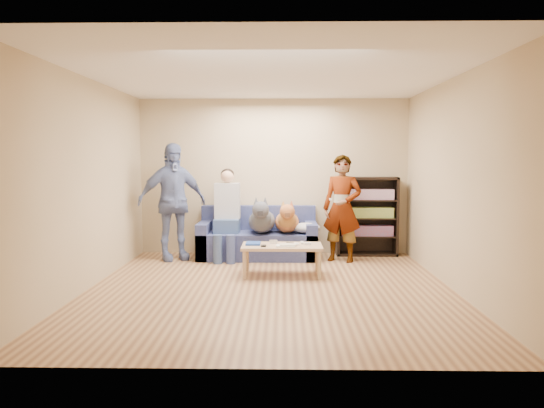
{
  "coord_description": "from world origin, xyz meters",
  "views": [
    {
      "loc": [
        0.16,
        -6.43,
        1.62
      ],
      "look_at": [
        0.0,
        1.2,
        0.95
      ],
      "focal_mm": 35.0,
      "sensor_mm": 36.0,
      "label": 1
    }
  ],
  "objects_px": {
    "notebook_blue": "(253,243)",
    "bookshelf": "(367,214)",
    "camera_silver": "(273,242)",
    "dog_gray": "(262,220)",
    "person_seated": "(227,211)",
    "coffee_table": "(282,248)",
    "person_standing_right": "(342,208)",
    "sofa": "(258,240)",
    "dog_tan": "(287,220)",
    "person_standing_left": "(172,202)"
  },
  "relations": [
    {
      "from": "sofa",
      "to": "dog_tan",
      "type": "bearing_deg",
      "value": -17.81
    },
    {
      "from": "person_standing_left",
      "to": "dog_tan",
      "type": "relative_size",
      "value": 1.61
    },
    {
      "from": "person_standing_left",
      "to": "bookshelf",
      "type": "bearing_deg",
      "value": -19.35
    },
    {
      "from": "person_seated",
      "to": "bookshelf",
      "type": "bearing_deg",
      "value": 8.95
    },
    {
      "from": "person_standing_left",
      "to": "person_standing_right",
      "type": "bearing_deg",
      "value": -29.32
    },
    {
      "from": "person_standing_left",
      "to": "dog_gray",
      "type": "relative_size",
      "value": 1.48
    },
    {
      "from": "coffee_table",
      "to": "bookshelf",
      "type": "height_order",
      "value": "bookshelf"
    },
    {
      "from": "person_standing_right",
      "to": "sofa",
      "type": "relative_size",
      "value": 0.88
    },
    {
      "from": "camera_silver",
      "to": "person_standing_right",
      "type": "bearing_deg",
      "value": 40.31
    },
    {
      "from": "camera_silver",
      "to": "sofa",
      "type": "distance_m",
      "value": 1.24
    },
    {
      "from": "person_seated",
      "to": "dog_gray",
      "type": "distance_m",
      "value": 0.58
    },
    {
      "from": "person_standing_left",
      "to": "person_seated",
      "type": "bearing_deg",
      "value": -20.76
    },
    {
      "from": "bookshelf",
      "to": "dog_tan",
      "type": "bearing_deg",
      "value": -163.73
    },
    {
      "from": "notebook_blue",
      "to": "bookshelf",
      "type": "xyz_separation_m",
      "value": [
        1.8,
        1.5,
        0.25
      ]
    },
    {
      "from": "camera_silver",
      "to": "coffee_table",
      "type": "xyz_separation_m",
      "value": [
        0.12,
        -0.12,
        -0.07
      ]
    },
    {
      "from": "camera_silver",
      "to": "person_seated",
      "type": "distance_m",
      "value": 1.36
    },
    {
      "from": "person_seated",
      "to": "notebook_blue",
      "type": "bearing_deg",
      "value": -66.97
    },
    {
      "from": "person_standing_left",
      "to": "dog_tan",
      "type": "height_order",
      "value": "person_standing_left"
    },
    {
      "from": "person_standing_left",
      "to": "bookshelf",
      "type": "xyz_separation_m",
      "value": [
        3.14,
        0.47,
        -0.25
      ]
    },
    {
      "from": "notebook_blue",
      "to": "dog_tan",
      "type": "bearing_deg",
      "value": 66.75
    },
    {
      "from": "person_seated",
      "to": "dog_gray",
      "type": "xyz_separation_m",
      "value": [
        0.56,
        -0.08,
        -0.13
      ]
    },
    {
      "from": "sofa",
      "to": "bookshelf",
      "type": "bearing_deg",
      "value": 7.4
    },
    {
      "from": "dog_gray",
      "to": "bookshelf",
      "type": "xyz_separation_m",
      "value": [
        1.73,
        0.44,
        0.04
      ]
    },
    {
      "from": "person_standing_left",
      "to": "bookshelf",
      "type": "height_order",
      "value": "person_standing_left"
    },
    {
      "from": "notebook_blue",
      "to": "dog_gray",
      "type": "height_order",
      "value": "dog_gray"
    },
    {
      "from": "dog_tan",
      "to": "notebook_blue",
      "type": "bearing_deg",
      "value": -113.25
    },
    {
      "from": "bookshelf",
      "to": "person_seated",
      "type": "bearing_deg",
      "value": -171.05
    },
    {
      "from": "person_standing_left",
      "to": "camera_silver",
      "type": "height_order",
      "value": "person_standing_left"
    },
    {
      "from": "dog_tan",
      "to": "bookshelf",
      "type": "distance_m",
      "value": 1.38
    },
    {
      "from": "sofa",
      "to": "dog_tan",
      "type": "xyz_separation_m",
      "value": [
        0.48,
        -0.15,
        0.34
      ]
    },
    {
      "from": "person_standing_right",
      "to": "notebook_blue",
      "type": "xyz_separation_m",
      "value": [
        -1.33,
        -0.96,
        -0.4
      ]
    },
    {
      "from": "person_standing_right",
      "to": "notebook_blue",
      "type": "bearing_deg",
      "value": -122.63
    },
    {
      "from": "person_standing_left",
      "to": "camera_silver",
      "type": "relative_size",
      "value": 16.83
    },
    {
      "from": "person_standing_right",
      "to": "dog_tan",
      "type": "relative_size",
      "value": 1.45
    },
    {
      "from": "dog_tan",
      "to": "coffee_table",
      "type": "distance_m",
      "value": 1.19
    },
    {
      "from": "person_standing_right",
      "to": "notebook_blue",
      "type": "relative_size",
      "value": 6.41
    },
    {
      "from": "notebook_blue",
      "to": "dog_gray",
      "type": "xyz_separation_m",
      "value": [
        0.08,
        1.06,
        0.21
      ]
    },
    {
      "from": "sofa",
      "to": "person_seated",
      "type": "bearing_deg",
      "value": -165.48
    },
    {
      "from": "sofa",
      "to": "person_seated",
      "type": "distance_m",
      "value": 0.71
    },
    {
      "from": "notebook_blue",
      "to": "coffee_table",
      "type": "bearing_deg",
      "value": -7.13
    },
    {
      "from": "person_standing_right",
      "to": "camera_silver",
      "type": "relative_size",
      "value": 15.16
    },
    {
      "from": "camera_silver",
      "to": "coffee_table",
      "type": "relative_size",
      "value": 0.1
    },
    {
      "from": "sofa",
      "to": "person_seated",
      "type": "relative_size",
      "value": 1.29
    },
    {
      "from": "person_seated",
      "to": "coffee_table",
      "type": "bearing_deg",
      "value": -53.39
    },
    {
      "from": "dog_tan",
      "to": "coffee_table",
      "type": "xyz_separation_m",
      "value": [
        -0.08,
        -1.17,
        -0.25
      ]
    },
    {
      "from": "camera_silver",
      "to": "dog_gray",
      "type": "height_order",
      "value": "dog_gray"
    },
    {
      "from": "notebook_blue",
      "to": "dog_tan",
      "type": "relative_size",
      "value": 0.23
    },
    {
      "from": "person_standing_right",
      "to": "coffee_table",
      "type": "distance_m",
      "value": 1.45
    },
    {
      "from": "notebook_blue",
      "to": "sofa",
      "type": "relative_size",
      "value": 0.14
    },
    {
      "from": "person_standing_right",
      "to": "camera_silver",
      "type": "distance_m",
      "value": 1.44
    }
  ]
}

